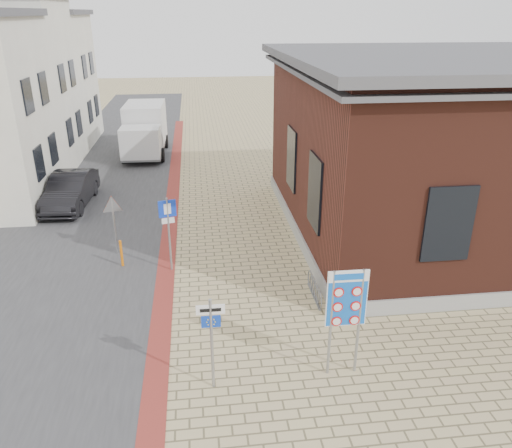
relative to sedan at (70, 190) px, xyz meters
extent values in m
plane|color=tan|center=(6.50, -11.30, -0.75)|extent=(120.00, 120.00, 0.00)
cube|color=#38383A|center=(1.00, 3.70, -0.74)|extent=(7.00, 60.00, 0.02)
cube|color=maroon|center=(4.50, -1.30, -0.74)|extent=(0.60, 40.00, 0.02)
cube|color=gray|center=(15.50, -4.30, -0.50)|extent=(12.15, 12.15, 0.50)
cube|color=#4D2218|center=(15.50, -4.30, 2.75)|extent=(12.00, 12.00, 6.00)
cube|color=#4D4D52|center=(15.50, -4.30, 5.90)|extent=(13.00, 13.00, 0.30)
cube|color=#4D4D52|center=(15.50, -4.30, 5.50)|extent=(12.70, 12.70, 0.15)
cube|color=black|center=(9.48, -7.30, 2.05)|extent=(0.12, 1.60, 2.40)
cube|color=black|center=(9.48, -3.30, 2.05)|extent=(0.12, 1.60, 2.40)
cube|color=black|center=(12.50, -10.32, 2.05)|extent=(1.40, 0.12, 2.20)
cube|color=black|center=(-0.98, -0.50, 1.45)|extent=(0.10, 1.10, 1.40)
cube|color=black|center=(-0.98, 1.90, 1.45)|extent=(0.10, 1.10, 1.40)
cube|color=black|center=(-0.98, -0.50, 4.25)|extent=(0.10, 1.10, 1.40)
cube|color=black|center=(-0.98, 1.90, 4.25)|extent=(0.10, 1.10, 1.40)
cube|color=beige|center=(-4.50, 6.70, 3.65)|extent=(7.00, 6.00, 8.80)
cube|color=black|center=(-0.98, 5.50, 1.45)|extent=(0.10, 1.10, 1.40)
cube|color=black|center=(-0.98, 7.90, 1.45)|extent=(0.10, 1.10, 1.40)
cube|color=black|center=(-0.98, 5.50, 4.25)|extent=(0.10, 1.10, 1.40)
cube|color=black|center=(-0.98, 7.90, 4.25)|extent=(0.10, 1.10, 1.40)
cube|color=beige|center=(-4.50, 12.70, 3.25)|extent=(7.00, 6.00, 8.00)
cube|color=#4D4D52|center=(-4.50, 12.70, 7.40)|extent=(7.40, 6.40, 0.30)
cube|color=black|center=(-0.98, 11.50, 1.45)|extent=(0.10, 1.10, 1.40)
cube|color=black|center=(-0.98, 13.90, 1.45)|extent=(0.10, 1.10, 1.40)
cube|color=black|center=(-0.98, 11.50, 4.25)|extent=(0.10, 1.10, 1.40)
cube|color=black|center=(-0.98, 13.90, 4.25)|extent=(0.10, 1.10, 1.40)
torus|color=slate|center=(9.15, -9.70, -0.47)|extent=(0.04, 0.60, 0.60)
torus|color=slate|center=(9.15, -9.40, -0.47)|extent=(0.04, 0.60, 0.60)
torus|color=slate|center=(9.15, -9.10, -0.47)|extent=(0.04, 0.60, 0.60)
torus|color=slate|center=(9.15, -8.80, -0.47)|extent=(0.04, 0.60, 0.60)
torus|color=slate|center=(9.15, -8.50, -0.47)|extent=(0.04, 0.60, 0.60)
cube|color=slate|center=(9.15, -9.10, -0.73)|extent=(0.08, 1.60, 0.04)
imported|color=black|center=(0.00, 0.00, 0.00)|extent=(1.84, 4.65, 1.51)
cube|color=slate|center=(2.66, 8.51, -0.28)|extent=(2.33, 5.71, 0.26)
cube|color=silver|center=(2.61, 6.51, 0.56)|extent=(2.24, 1.83, 1.68)
cube|color=black|center=(2.59, 5.73, 0.87)|extent=(1.99, 0.13, 0.84)
cube|color=silver|center=(2.68, 9.45, 1.08)|extent=(2.39, 3.83, 2.31)
cylinder|color=black|center=(1.52, 6.85, -0.33)|extent=(0.28, 0.84, 0.84)
cylinder|color=black|center=(3.72, 6.80, -0.33)|extent=(0.28, 0.84, 0.84)
cylinder|color=black|center=(1.59, 10.21, -0.33)|extent=(0.28, 0.84, 0.84)
cylinder|color=black|center=(3.80, 10.16, -0.33)|extent=(0.28, 0.84, 0.84)
cylinder|color=gray|center=(8.66, -12.60, 0.66)|extent=(0.07, 0.07, 2.82)
cylinder|color=gray|center=(9.34, -12.61, 0.66)|extent=(0.07, 0.07, 2.82)
cube|color=white|center=(9.00, -12.61, 1.34)|extent=(0.96, 0.05, 1.45)
cube|color=blue|center=(9.00, -12.61, 1.34)|extent=(0.92, 0.06, 1.41)
cube|color=white|center=(9.00, -12.61, 1.92)|extent=(0.92, 0.06, 0.27)
cylinder|color=gray|center=(5.87, -12.74, 0.44)|extent=(0.07, 0.07, 2.38)
cube|color=white|center=(5.87, -12.74, 1.37)|extent=(0.64, 0.04, 0.23)
cube|color=#0F38B7|center=(5.87, -12.74, 1.06)|extent=(0.44, 0.04, 0.29)
cylinder|color=gray|center=(4.70, -6.80, 0.56)|extent=(0.07, 0.07, 2.63)
cube|color=#1035C6|center=(4.70, -6.80, 1.51)|extent=(0.57, 0.18, 0.58)
cube|color=white|center=(4.70, -6.80, 1.09)|extent=(0.42, 0.14, 0.19)
cylinder|color=gray|center=(2.70, -5.30, 0.32)|extent=(0.07, 0.07, 2.14)
cylinder|color=orange|center=(3.00, -6.30, -0.26)|extent=(0.11, 0.11, 0.98)
camera|label=1|loc=(5.72, -22.14, 7.40)|focal=35.00mm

